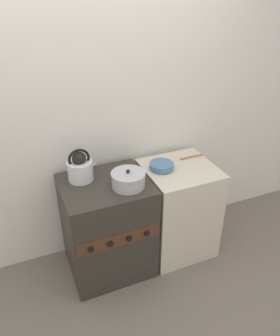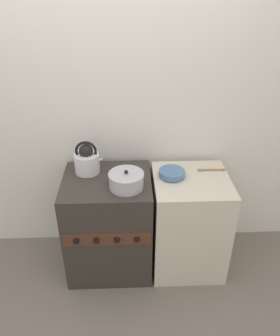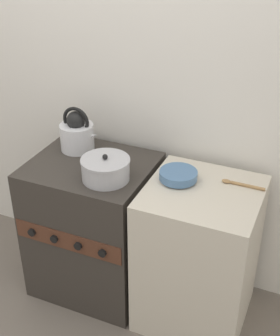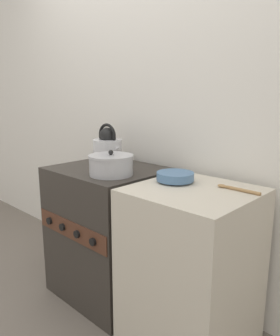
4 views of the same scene
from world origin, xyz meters
name	(u,v)px [view 4 (image 4 of 4)]	position (x,y,z in m)	size (l,w,h in m)	color
ground_plane	(75,310)	(0.00, 0.00, 0.00)	(12.00, 12.00, 0.00)	#70665B
wall_back	(147,101)	(0.00, 0.65, 1.25)	(7.00, 0.06, 2.50)	silver
stove	(109,232)	(0.00, 0.29, 0.42)	(0.67, 0.60, 0.85)	#332D28
counter	(191,268)	(0.65, 0.28, 0.42)	(0.58, 0.57, 0.84)	beige
kettle	(108,147)	(-0.15, 0.42, 0.95)	(0.24, 0.19, 0.26)	silver
cooking_pot	(111,165)	(0.15, 0.19, 0.91)	(0.25, 0.25, 0.14)	#B2B2B7
enamel_bowl	(175,176)	(0.50, 0.33, 0.87)	(0.20, 0.20, 0.05)	#4C729E
wooden_spoon	(235,189)	(0.80, 0.41, 0.85)	(0.22, 0.03, 0.02)	#A37A4C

